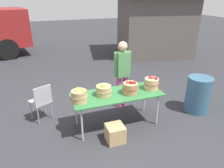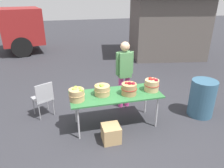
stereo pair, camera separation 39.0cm
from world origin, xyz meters
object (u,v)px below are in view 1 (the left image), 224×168
(produce_crate, at_px, (115,133))
(trash_barrel, at_px, (198,94))
(apple_basket_green_0, at_px, (79,96))
(apple_basket_red_0, at_px, (130,88))
(apple_basket_green_1, at_px, (104,90))
(vendor_adult, at_px, (122,70))
(folding_chair, at_px, (41,100))
(market_table, at_px, (117,96))
(apple_basket_red_1, at_px, (151,83))

(produce_crate, bearing_deg, trash_barrel, 10.31)
(apple_basket_green_0, bearing_deg, apple_basket_red_0, -0.06)
(apple_basket_green_1, relative_size, vendor_adult, 0.20)
(folding_chair, distance_m, produce_crate, 1.84)
(market_table, height_order, apple_basket_red_1, apple_basket_red_1)
(apple_basket_green_0, distance_m, vendor_adult, 1.48)
(apple_basket_green_0, distance_m, folding_chair, 1.15)
(apple_basket_green_0, bearing_deg, apple_basket_green_1, 12.09)
(market_table, bearing_deg, apple_basket_red_1, -2.06)
(apple_basket_red_1, xyz_separation_m, trash_barrel, (1.27, -0.08, -0.45))
(apple_basket_red_1, height_order, trash_barrel, apple_basket_red_1)
(market_table, bearing_deg, vendor_adult, 60.19)
(apple_basket_red_1, xyz_separation_m, folding_chair, (-2.31, 0.78, -0.38))
(apple_basket_green_1, xyz_separation_m, apple_basket_red_1, (1.07, -0.06, 0.02))
(market_table, height_order, produce_crate, market_table)
(apple_basket_red_0, xyz_separation_m, apple_basket_red_1, (0.53, 0.05, 0.01))
(market_table, height_order, apple_basket_green_1, apple_basket_green_1)
(apple_basket_red_0, distance_m, folding_chair, 2.00)
(apple_basket_red_0, height_order, vendor_adult, vendor_adult)
(produce_crate, bearing_deg, apple_basket_red_1, 25.83)
(apple_basket_red_1, bearing_deg, vendor_adult, 115.78)
(trash_barrel, bearing_deg, produce_crate, -169.69)
(folding_chair, height_order, produce_crate, folding_chair)
(folding_chair, height_order, trash_barrel, trash_barrel)
(market_table, distance_m, folding_chair, 1.70)
(apple_basket_red_1, height_order, vendor_adult, vendor_adult)
(market_table, bearing_deg, folding_chair, 153.70)
(apple_basket_green_0, bearing_deg, trash_barrel, -0.62)
(trash_barrel, xyz_separation_m, produce_crate, (-2.30, -0.42, -0.27))
(market_table, xyz_separation_m, trash_barrel, (2.06, -0.11, -0.27))
(market_table, relative_size, vendor_adult, 1.14)
(market_table, height_order, vendor_adult, vendor_adult)
(apple_basket_green_1, relative_size, folding_chair, 0.39)
(vendor_adult, bearing_deg, folding_chair, -2.80)
(market_table, xyz_separation_m, folding_chair, (-1.51, 0.75, -0.20))
(trash_barrel, bearing_deg, apple_basket_red_0, 179.05)
(apple_basket_red_0, distance_m, produce_crate, 0.97)
(apple_basket_green_1, relative_size, apple_basket_red_0, 1.01)
(apple_basket_red_0, relative_size, trash_barrel, 0.38)
(apple_basket_red_0, bearing_deg, produce_crate, -138.11)
(apple_basket_green_0, height_order, folding_chair, apple_basket_green_0)
(apple_basket_green_1, distance_m, apple_basket_red_0, 0.56)
(market_table, relative_size, apple_basket_green_0, 5.99)
(apple_basket_red_1, xyz_separation_m, produce_crate, (-1.03, -0.50, -0.71))
(vendor_adult, relative_size, produce_crate, 4.86)
(apple_basket_green_0, bearing_deg, produce_crate, -38.09)
(vendor_adult, bearing_deg, trash_barrel, 150.08)
(folding_chair, xyz_separation_m, trash_barrel, (3.58, -0.86, -0.07))
(apple_basket_red_1, distance_m, trash_barrel, 1.35)
(folding_chair, relative_size, trash_barrel, 0.98)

